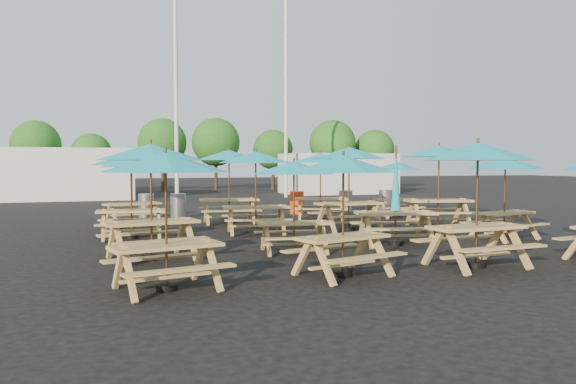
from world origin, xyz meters
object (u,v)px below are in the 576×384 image
object	(u,v)px
picnic_unit_14	(439,156)
picnic_unit_13	(505,168)
waste_bin_3	(346,201)
picnic_unit_5	(294,173)
picnic_unit_11	(321,162)
waste_bin_4	(385,200)
picnic_unit_7	(229,159)
picnic_unit_1	(151,158)
picnic_unit_4	(343,170)
picnic_unit_10	(349,158)
waste_bin_0	(146,206)
picnic_unit_0	(166,170)
waste_bin_2	(297,203)
waste_bin_1	(178,206)
picnic_unit_9	(396,204)
picnic_unit_6	(256,162)
picnic_unit_2	(131,164)
picnic_unit_3	(132,166)
picnic_unit_8	(478,159)
picnic_unit_15	(397,169)

from	to	relation	value
picnic_unit_14	picnic_unit_13	bearing A→B (deg)	-76.73
waste_bin_3	picnic_unit_5	bearing A→B (deg)	-119.82
picnic_unit_11	waste_bin_4	size ratio (longest dim) A/B	3.09
picnic_unit_7	waste_bin_3	xyz separation A→B (m)	(5.40, 2.79, -1.68)
picnic_unit_1	picnic_unit_4	bearing A→B (deg)	-54.84
picnic_unit_10	waste_bin_0	size ratio (longest dim) A/B	2.82
picnic_unit_0	waste_bin_2	world-z (taller)	picnic_unit_0
picnic_unit_4	picnic_unit_7	bearing A→B (deg)	74.40
picnic_unit_10	waste_bin_2	bearing A→B (deg)	84.22
waste_bin_4	picnic_unit_10	bearing A→B (deg)	-126.23
picnic_unit_11	picnic_unit_13	size ratio (longest dim) A/B	1.14
waste_bin_1	waste_bin_3	xyz separation A→B (m)	(6.77, 0.29, 0.00)
picnic_unit_0	waste_bin_4	world-z (taller)	picnic_unit_0
picnic_unit_9	waste_bin_4	size ratio (longest dim) A/B	2.76
picnic_unit_1	picnic_unit_10	size ratio (longest dim) A/B	1.06
picnic_unit_6	picnic_unit_10	distance (m)	2.83
picnic_unit_14	waste_bin_4	size ratio (longest dim) A/B	3.14
picnic_unit_7	waste_bin_2	size ratio (longest dim) A/B	2.78
picnic_unit_9	picnic_unit_14	world-z (taller)	picnic_unit_14
picnic_unit_2	picnic_unit_3	distance (m)	3.02
picnic_unit_0	picnic_unit_9	distance (m)	6.72
picnic_unit_5	picnic_unit_4	bearing A→B (deg)	-82.66
waste_bin_2	picnic_unit_13	bearing A→B (deg)	-71.94
picnic_unit_7	picnic_unit_10	size ratio (longest dim) A/B	0.98
picnic_unit_8	picnic_unit_9	world-z (taller)	picnic_unit_9
picnic_unit_15	waste_bin_0	world-z (taller)	picnic_unit_15
picnic_unit_3	waste_bin_1	size ratio (longest dim) A/B	2.85
picnic_unit_5	waste_bin_3	world-z (taller)	picnic_unit_5
picnic_unit_2	picnic_unit_3	world-z (taller)	picnic_unit_2
picnic_unit_0	picnic_unit_2	size ratio (longest dim) A/B	1.05
picnic_unit_15	waste_bin_0	distance (m)	9.25
picnic_unit_6	waste_bin_4	world-z (taller)	picnic_unit_6
picnic_unit_1	waste_bin_1	world-z (taller)	picnic_unit_1
picnic_unit_0	picnic_unit_13	distance (m)	9.59
waste_bin_1	picnic_unit_3	bearing A→B (deg)	-126.46
picnic_unit_2	picnic_unit_7	bearing A→B (deg)	44.07
picnic_unit_3	picnic_unit_1	bearing A→B (deg)	-106.70
picnic_unit_2	waste_bin_1	world-z (taller)	picnic_unit_2
picnic_unit_6	waste_bin_0	xyz separation A→B (m)	(-2.68, 5.56, -1.60)
picnic_unit_14	picnic_unit_5	bearing A→B (deg)	-137.79
picnic_unit_7	picnic_unit_8	world-z (taller)	picnic_unit_7
picnic_unit_11	waste_bin_1	bearing A→B (deg)	170.30
picnic_unit_3	picnic_unit_9	world-z (taller)	picnic_unit_9
picnic_unit_8	picnic_unit_15	size ratio (longest dim) A/B	1.17
picnic_unit_7	picnic_unit_13	bearing A→B (deg)	-39.39
picnic_unit_8	waste_bin_0	size ratio (longest dim) A/B	2.73
picnic_unit_6	picnic_unit_15	bearing A→B (deg)	33.94
picnic_unit_9	waste_bin_2	size ratio (longest dim) A/B	2.76
picnic_unit_4	picnic_unit_6	size ratio (longest dim) A/B	1.02
picnic_unit_15	picnic_unit_7	bearing A→B (deg)	-178.42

